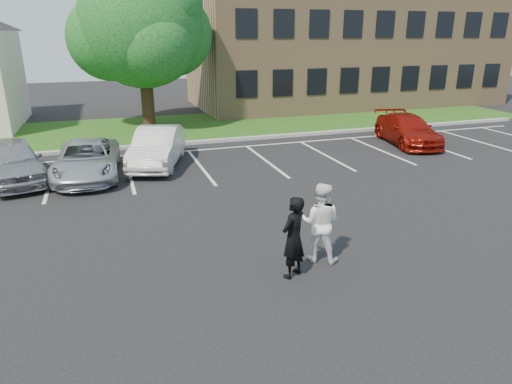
% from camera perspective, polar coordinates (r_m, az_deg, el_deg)
% --- Properties ---
extents(ground_plane, '(90.00, 90.00, 0.00)m').
position_cam_1_polar(ground_plane, '(11.36, 1.62, -7.56)').
color(ground_plane, black).
rests_on(ground_plane, ground).
extents(curb, '(40.00, 0.30, 0.15)m').
position_cam_1_polar(curb, '(22.36, -9.08, 6.05)').
color(curb, gray).
rests_on(curb, ground).
extents(grass_strip, '(44.00, 8.00, 0.08)m').
position_cam_1_polar(grass_strip, '(26.24, -10.61, 7.85)').
color(grass_strip, '#2F5217').
rests_on(grass_strip, ground).
extents(stall_lines, '(34.00, 5.36, 0.01)m').
position_cam_1_polar(stall_lines, '(19.77, -3.52, 4.29)').
color(stall_lines, silver).
rests_on(stall_lines, ground).
extents(office_building, '(22.40, 10.40, 8.30)m').
position_cam_1_polar(office_building, '(36.05, 11.02, 17.50)').
color(office_building, '#A38158').
rests_on(office_building, ground).
extents(tree, '(7.80, 7.20, 8.80)m').
position_cam_1_polar(tree, '(26.50, -13.90, 19.31)').
color(tree, black).
rests_on(tree, ground).
extents(man_black_suit, '(0.82, 0.74, 1.87)m').
position_cam_1_polar(man_black_suit, '(9.96, 4.69, -5.68)').
color(man_black_suit, black).
rests_on(man_black_suit, ground).
extents(man_white_shirt, '(1.18, 1.12, 1.92)m').
position_cam_1_polar(man_white_shirt, '(10.73, 8.03, -3.78)').
color(man_white_shirt, white).
rests_on(man_white_shirt, ground).
extents(car_silver_west, '(2.91, 4.80, 1.53)m').
position_cam_1_polar(car_silver_west, '(18.55, -28.08, 3.42)').
color(car_silver_west, '#A3A4A8').
rests_on(car_silver_west, ground).
extents(car_silver_minivan, '(2.56, 4.97, 1.34)m').
position_cam_1_polar(car_silver_minivan, '(18.07, -20.38, 3.82)').
color(car_silver_minivan, '#BABDC3').
rests_on(car_silver_minivan, ground).
extents(car_white_sedan, '(2.97, 4.88, 1.52)m').
position_cam_1_polar(car_white_sedan, '(18.89, -12.23, 5.53)').
color(car_white_sedan, silver).
rests_on(car_white_sedan, ground).
extents(car_red_compact, '(2.81, 5.01, 1.37)m').
position_cam_1_polar(car_red_compact, '(23.35, 18.40, 7.40)').
color(car_red_compact, maroon).
rests_on(car_red_compact, ground).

